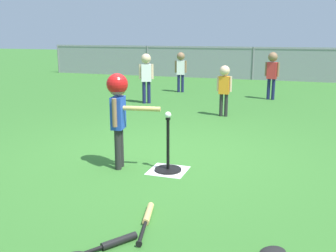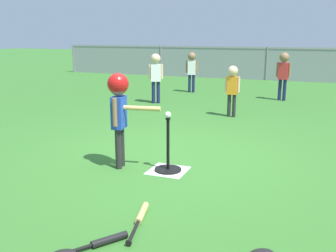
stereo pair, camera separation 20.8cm
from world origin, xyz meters
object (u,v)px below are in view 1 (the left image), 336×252
(baseball_on_tee, at_px, (168,115))
(batter_child, at_px, (118,102))
(batting_tee, at_px, (168,163))
(fielder_deep_center, at_px, (181,67))
(fielder_deep_right, at_px, (224,84))
(fielder_near_right, at_px, (146,72))
(spare_bat_wood, at_px, (147,217))
(spare_bat_black, at_px, (112,243))
(fielder_near_left, at_px, (272,69))

(baseball_on_tee, bearing_deg, batter_child, -171.08)
(batting_tee, xyz_separation_m, fielder_deep_center, (-1.74, 6.16, 0.61))
(batting_tee, height_order, fielder_deep_right, fielder_deep_right)
(fielder_deep_center, relative_size, fielder_deep_right, 1.10)
(fielder_near_right, xyz_separation_m, fielder_deep_right, (1.99, -0.87, -0.10))
(spare_bat_wood, distance_m, spare_bat_black, 0.50)
(fielder_near_right, bearing_deg, spare_bat_wood, -67.94)
(batter_child, bearing_deg, fielder_near_left, 77.12)
(fielder_near_left, relative_size, spare_bat_wood, 1.68)
(fielder_deep_center, bearing_deg, batting_tee, -74.21)
(fielder_deep_right, xyz_separation_m, spare_bat_black, (0.13, -5.09, -0.61))
(fielder_near_left, bearing_deg, spare_bat_black, -94.55)
(batting_tee, xyz_separation_m, baseball_on_tee, (-0.00, 0.00, 0.58))
(batting_tee, distance_m, fielder_near_right, 4.69)
(batter_child, height_order, fielder_deep_right, batter_child)
(batter_child, bearing_deg, fielder_deep_right, 80.04)
(fielder_near_right, xyz_separation_m, fielder_near_left, (2.71, 1.49, 0.01))
(fielder_near_left, bearing_deg, spare_bat_wood, -94.11)
(batting_tee, bearing_deg, fielder_deep_center, 105.79)
(batting_tee, height_order, baseball_on_tee, baseball_on_tee)
(fielder_deep_right, bearing_deg, batting_tee, -90.29)
(fielder_near_left, bearing_deg, fielder_deep_right, -106.99)
(baseball_on_tee, relative_size, fielder_deep_right, 0.07)
(fielder_near_right, distance_m, fielder_deep_center, 1.98)
(baseball_on_tee, distance_m, fielder_near_right, 4.64)
(baseball_on_tee, distance_m, fielder_deep_center, 6.41)
(fielder_near_left, bearing_deg, fielder_deep_center, 169.31)
(fielder_near_right, bearing_deg, fielder_deep_center, 83.28)
(batter_child, distance_m, fielder_near_right, 4.51)
(baseball_on_tee, xyz_separation_m, fielder_near_right, (-1.97, 4.20, 0.06))
(batter_child, height_order, spare_bat_black, batter_child)
(baseball_on_tee, height_order, spare_bat_wood, baseball_on_tee)
(fielder_near_left, height_order, spare_bat_wood, fielder_near_left)
(batting_tee, height_order, fielder_near_right, fielder_near_right)
(spare_bat_black, bearing_deg, fielder_near_right, 109.60)
(fielder_deep_right, relative_size, spare_bat_black, 1.88)
(spare_bat_black, bearing_deg, fielder_deep_center, 103.42)
(baseball_on_tee, bearing_deg, fielder_near_right, 115.17)
(batting_tee, height_order, batter_child, batter_child)
(fielder_deep_right, relative_size, spare_bat_wood, 1.44)
(baseball_on_tee, height_order, fielder_near_right, fielder_near_right)
(fielder_near_left, xyz_separation_m, fielder_deep_right, (-0.72, -2.36, -0.10))
(batter_child, distance_m, spare_bat_wood, 1.63)
(fielder_deep_center, relative_size, spare_bat_black, 2.06)
(baseball_on_tee, bearing_deg, spare_bat_wood, -79.27)
(batter_child, height_order, fielder_near_left, fielder_near_left)
(baseball_on_tee, distance_m, spare_bat_wood, 1.44)
(batting_tee, relative_size, batter_child, 0.56)
(fielder_near_right, height_order, spare_bat_black, fielder_near_right)
(batter_child, bearing_deg, spare_bat_black, -66.30)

